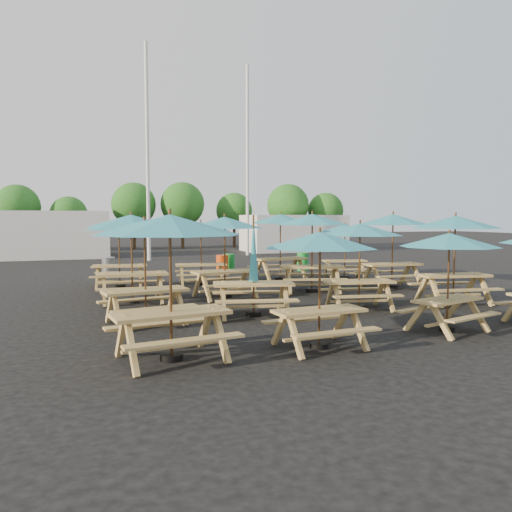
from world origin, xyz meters
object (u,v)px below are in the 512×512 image
object	(u,v)px
picnic_unit_5	(254,275)
waste_bin_0	(108,267)
picnic_unit_2	(131,225)
picnic_unit_4	(320,246)
picnic_unit_13	(455,226)
picnic_unit_9	(360,234)
picnic_unit_10	(312,223)
picnic_unit_0	(170,232)
picnic_unit_7	(201,229)
picnic_unit_15	(345,231)
picnic_unit_6	(225,227)
picnic_unit_1	(145,233)
waste_bin_3	(303,262)
picnic_unit_3	(119,228)
waste_bin_2	(229,263)
waste_bin_1	(222,265)
picnic_unit_8	(449,245)
picnic_unit_14	(393,223)
picnic_unit_11	(280,222)

from	to	relation	value
picnic_unit_5	waste_bin_0	size ratio (longest dim) A/B	3.01
picnic_unit_2	picnic_unit_4	xyz separation A→B (m)	(2.75, -6.26, -0.30)
picnic_unit_2	picnic_unit_13	bearing A→B (deg)	-18.34
picnic_unit_9	picnic_unit_10	size ratio (longest dim) A/B	0.84
picnic_unit_2	picnic_unit_0	bearing A→B (deg)	-87.05
picnic_unit_7	waste_bin_0	distance (m)	4.82
picnic_unit_4	picnic_unit_15	distance (m)	10.88
picnic_unit_6	waste_bin_0	distance (m)	7.32
picnic_unit_1	picnic_unit_13	xyz separation A→B (m)	(8.42, -0.10, 0.10)
picnic_unit_5	picnic_unit_10	world-z (taller)	picnic_unit_10
picnic_unit_13	picnic_unit_0	bearing A→B (deg)	-152.32
picnic_unit_5	waste_bin_3	distance (m)	10.72
picnic_unit_3	picnic_unit_10	distance (m)	6.56
picnic_unit_15	waste_bin_0	distance (m)	9.54
picnic_unit_2	picnic_unit_1	bearing A→B (deg)	-87.55
picnic_unit_15	waste_bin_3	bearing A→B (deg)	110.28
picnic_unit_9	waste_bin_0	size ratio (longest dim) A/B	3.14
picnic_unit_13	waste_bin_0	bearing A→B (deg)	140.79
picnic_unit_1	waste_bin_2	bearing A→B (deg)	54.01
picnic_unit_9	waste_bin_3	size ratio (longest dim) A/B	3.14
picnic_unit_15	picnic_unit_2	bearing A→B (deg)	-146.70
picnic_unit_13	waste_bin_1	size ratio (longest dim) A/B	3.32
picnic_unit_1	picnic_unit_5	distance (m)	2.80
picnic_unit_3	waste_bin_1	xyz separation A→B (m)	(4.40, 2.74, -1.62)
picnic_unit_1	picnic_unit_8	bearing A→B (deg)	-35.48
picnic_unit_7	waste_bin_1	distance (m)	3.78
picnic_unit_14	picnic_unit_7	bearing A→B (deg)	155.70
picnic_unit_10	waste_bin_1	bearing A→B (deg)	119.03
picnic_unit_2	picnic_unit_6	bearing A→B (deg)	0.38
picnic_unit_2	waste_bin_3	size ratio (longest dim) A/B	3.09
picnic_unit_9	picnic_unit_5	bearing A→B (deg)	-170.92
picnic_unit_7	picnic_unit_9	xyz separation A→B (m)	(2.82, -6.00, 0.00)
waste_bin_0	waste_bin_3	xyz separation A→B (m)	(8.45, -0.18, 0.00)
picnic_unit_3	picnic_unit_2	bearing A→B (deg)	-79.13
picnic_unit_14	picnic_unit_2	bearing A→B (deg)	-178.23
picnic_unit_3	picnic_unit_6	xyz separation A→B (m)	(2.81, -3.31, 0.10)
picnic_unit_7	picnic_unit_15	xyz separation A→B (m)	(5.81, 0.08, -0.10)
picnic_unit_7	picnic_unit_4	bearing A→B (deg)	-81.77
picnic_unit_1	picnic_unit_4	world-z (taller)	picnic_unit_1
picnic_unit_11	picnic_unit_6	bearing A→B (deg)	-139.58
picnic_unit_13	waste_bin_0	distance (m)	13.06
picnic_unit_10	waste_bin_0	distance (m)	8.84
picnic_unit_5	picnic_unit_13	size ratio (longest dim) A/B	0.91
picnic_unit_2	picnic_unit_3	world-z (taller)	picnic_unit_2
waste_bin_0	picnic_unit_0	bearing A→B (deg)	-88.19
picnic_unit_0	picnic_unit_9	world-z (taller)	picnic_unit_0
picnic_unit_0	picnic_unit_14	size ratio (longest dim) A/B	1.07
waste_bin_2	waste_bin_3	xyz separation A→B (m)	(3.38, -0.35, 0.00)
picnic_unit_6	waste_bin_2	bearing A→B (deg)	64.14
picnic_unit_4	waste_bin_1	distance (m)	12.40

